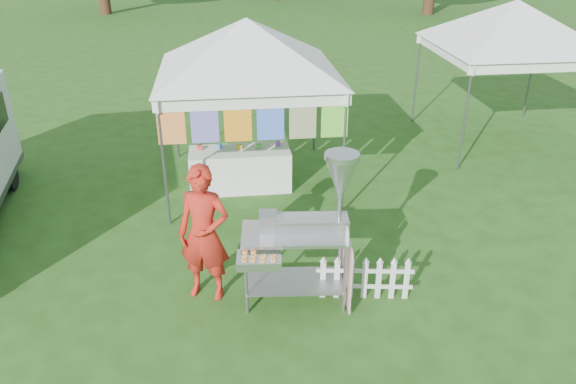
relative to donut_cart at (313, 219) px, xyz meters
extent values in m
plane|color=#274914|center=(-0.55, 0.17, -1.19)|extent=(120.00, 120.00, 0.00)
cylinder|color=#59595E|center=(-1.97, 2.25, -0.14)|extent=(0.04, 0.04, 2.10)
cylinder|color=#59595E|center=(0.87, 2.25, -0.14)|extent=(0.04, 0.04, 2.10)
cylinder|color=#59595E|center=(-1.97, 5.09, -0.14)|extent=(0.04, 0.04, 2.10)
cylinder|color=#59595E|center=(0.87, 5.09, -0.14)|extent=(0.04, 0.04, 2.10)
cube|color=white|center=(-0.55, 2.25, 0.81)|extent=(3.00, 0.03, 0.22)
cube|color=white|center=(-0.55, 5.09, 0.81)|extent=(3.00, 0.03, 0.22)
pyramid|color=white|center=(-0.55, 3.67, 1.81)|extent=(4.24, 4.24, 0.90)
cylinder|color=#59595E|center=(-0.55, 2.25, 0.89)|extent=(3.00, 0.03, 0.03)
cube|color=#D81843|center=(-1.80, 2.25, 0.54)|extent=(0.42, 0.01, 0.70)
cube|color=#AB18A2|center=(-1.30, 2.25, 0.54)|extent=(0.42, 0.01, 0.70)
cube|color=#F53F1B|center=(-0.80, 2.25, 0.54)|extent=(0.42, 0.01, 0.70)
cube|color=#1B2FDB|center=(-0.30, 2.25, 0.54)|extent=(0.42, 0.01, 0.70)
cube|color=#FFB30D|center=(0.20, 2.25, 0.54)|extent=(0.42, 0.01, 0.70)
cube|color=green|center=(0.70, 2.25, 0.54)|extent=(0.42, 0.01, 0.70)
cylinder|color=#59595E|center=(3.53, 3.75, -0.14)|extent=(0.04, 0.04, 2.10)
cylinder|color=#59595E|center=(3.53, 6.59, -0.14)|extent=(0.04, 0.04, 2.10)
cylinder|color=#59595E|center=(6.37, 6.59, -0.14)|extent=(0.04, 0.04, 2.10)
cube|color=white|center=(4.95, 3.75, 0.81)|extent=(3.00, 0.03, 0.22)
cube|color=white|center=(4.95, 6.59, 0.81)|extent=(3.00, 0.03, 0.22)
cylinder|color=#59595E|center=(4.95, 3.75, 0.89)|extent=(3.00, 0.03, 0.03)
cylinder|color=gray|center=(-0.84, -0.19, -0.70)|extent=(0.05, 0.05, 0.99)
cylinder|color=gray|center=(0.37, -0.30, -0.70)|extent=(0.05, 0.05, 0.99)
cylinder|color=gray|center=(-0.79, 0.36, -0.70)|extent=(0.05, 0.05, 0.99)
cylinder|color=gray|center=(0.42, 0.25, -0.70)|extent=(0.05, 0.05, 0.99)
cube|color=gray|center=(-0.21, 0.03, -0.92)|extent=(1.30, 0.74, 0.02)
cube|color=#B7B7BC|center=(-0.21, 0.03, -0.21)|extent=(1.37, 0.78, 0.04)
cube|color=#B7B7BC|center=(-0.01, 0.07, -0.10)|extent=(0.95, 0.36, 0.16)
cube|color=gray|center=(-0.54, 0.11, -0.06)|extent=(0.24, 0.26, 0.24)
cylinder|color=gray|center=(0.34, 0.03, 0.29)|extent=(0.06, 0.06, 0.99)
cone|color=#B7B7BC|center=(0.34, 0.03, 0.56)|extent=(0.43, 0.43, 0.44)
cylinder|color=#B7B7BC|center=(0.34, 0.03, 0.80)|extent=(0.45, 0.45, 0.07)
cube|color=#B7B7BC|center=(-0.69, -0.35, -0.32)|extent=(0.55, 0.38, 0.11)
cube|color=pink|center=(0.45, -0.03, -0.70)|extent=(0.10, 0.82, 0.89)
cube|color=white|center=(0.36, -0.33, -0.08)|extent=(0.03, 0.15, 0.20)
imported|color=red|center=(-1.33, 0.27, -0.27)|extent=(0.78, 0.63, 1.84)
cylinder|color=black|center=(-4.95, 3.90, -0.87)|extent=(0.28, 0.67, 0.65)
cube|color=silver|center=(0.16, 0.02, -0.91)|extent=(0.07, 0.03, 0.56)
cube|color=silver|center=(0.33, -0.01, -0.91)|extent=(0.07, 0.03, 0.56)
cube|color=silver|center=(0.51, -0.04, -0.91)|extent=(0.07, 0.03, 0.56)
cube|color=silver|center=(0.69, -0.06, -0.91)|extent=(0.07, 0.03, 0.56)
cube|color=silver|center=(0.87, -0.09, -0.91)|extent=(0.07, 0.03, 0.56)
cube|color=silver|center=(1.05, -0.12, -0.91)|extent=(0.07, 0.03, 0.56)
cube|color=silver|center=(1.22, -0.14, -0.91)|extent=(0.07, 0.03, 0.56)
cube|color=silver|center=(0.69, -0.06, -1.01)|extent=(1.25, 0.21, 0.05)
cube|color=silver|center=(0.69, -0.06, -0.77)|extent=(1.25, 0.21, 0.05)
cube|color=white|center=(-0.76, 3.43, -0.82)|extent=(1.80, 0.70, 0.74)
camera|label=1|loc=(-1.02, -5.89, 3.35)|focal=35.00mm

